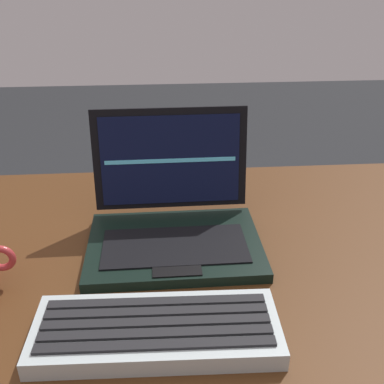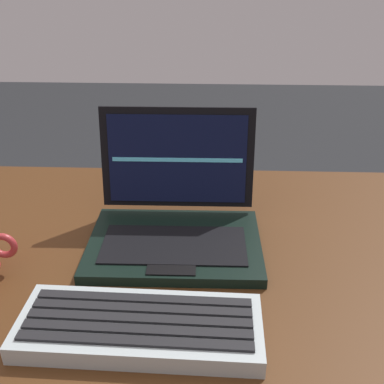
# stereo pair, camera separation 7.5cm
# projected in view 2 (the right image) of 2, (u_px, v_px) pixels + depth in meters

# --- Properties ---
(desk) EXTENTS (1.43, 0.79, 0.72)m
(desk) POSITION_uv_depth(u_px,v_px,m) (147.00, 300.00, 0.80)
(desk) COLOR #4B2A13
(desk) RESTS_ON ground
(laptop_front) EXTENTS (0.31, 0.25, 0.22)m
(laptop_front) POSITION_uv_depth(u_px,v_px,m) (175.00, 218.00, 0.82)
(laptop_front) COLOR black
(laptop_front) RESTS_ON desk
(external_keyboard) EXTENTS (0.34, 0.14, 0.03)m
(external_keyboard) POSITION_uv_depth(u_px,v_px,m) (140.00, 327.00, 0.62)
(external_keyboard) COLOR #B0BEC0
(external_keyboard) RESTS_ON desk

